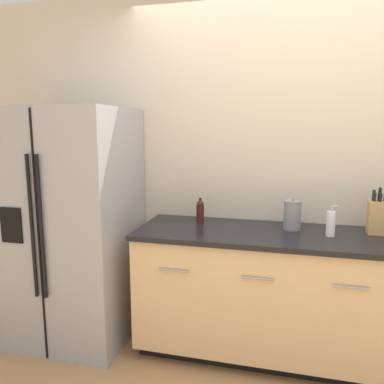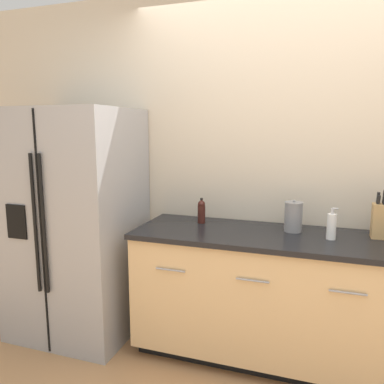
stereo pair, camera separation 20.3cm
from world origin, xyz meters
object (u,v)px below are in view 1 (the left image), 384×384
(soap_dispenser, at_px, (331,223))
(oil_bottle, at_px, (200,211))
(refrigerator, at_px, (71,225))
(steel_canister, at_px, (292,215))
(knife_block, at_px, (378,217))

(soap_dispenser, xyz_separation_m, oil_bottle, (-0.90, 0.14, 0.00))
(refrigerator, distance_m, soap_dispenser, 1.85)
(soap_dispenser, bearing_deg, steel_canister, 154.89)
(soap_dispenser, bearing_deg, refrigerator, -178.07)
(refrigerator, relative_size, soap_dispenser, 8.54)
(steel_canister, bearing_deg, knife_block, 1.33)
(soap_dispenser, height_order, steel_canister, steel_canister)
(oil_bottle, bearing_deg, refrigerator, -168.20)
(oil_bottle, bearing_deg, steel_canister, -2.11)
(knife_block, xyz_separation_m, soap_dispenser, (-0.31, -0.13, -0.03))
(refrigerator, height_order, knife_block, refrigerator)
(soap_dispenser, relative_size, oil_bottle, 1.10)
(refrigerator, distance_m, oil_bottle, 0.98)
(refrigerator, bearing_deg, oil_bottle, 11.80)
(oil_bottle, bearing_deg, knife_block, -0.55)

